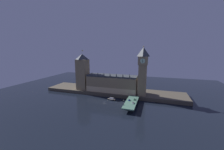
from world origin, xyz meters
name	(u,v)px	position (x,y,z in m)	size (l,w,h in m)	color
ground_plane	(104,101)	(0.00, 0.00, 0.00)	(400.00, 400.00, 0.00)	black
embankment	(113,91)	(0.00, 39.00, 2.54)	(220.00, 42.00, 5.08)	#4C4438
parliament_hall	(112,83)	(0.50, 32.00, 17.87)	(76.86, 23.37, 30.79)	#8E7A56
clock_tower	(143,70)	(46.73, 26.84, 41.46)	(13.09, 13.20, 68.91)	#8E7A56
victoria_tower	(83,72)	(-48.79, 29.89, 33.92)	(17.11, 17.11, 63.39)	#8E7A56
bridge	(131,103)	(37.22, -5.00, 4.32)	(13.81, 46.00, 6.18)	#4C7560
car_northbound_lead	(129,100)	(34.18, -2.53, 6.86)	(1.95, 3.94, 1.45)	navy
car_southbound_lead	(133,103)	(40.26, -10.47, 6.91)	(2.07, 4.59, 1.56)	white
car_southbound_trail	(135,99)	(40.26, 1.62, 6.87)	(2.07, 4.29, 1.47)	#235633
pedestrian_near_rail	(124,104)	(31.15, -18.68, 7.15)	(0.38, 0.38, 1.83)	black
street_lamp_near	(123,102)	(30.75, -19.72, 10.19)	(1.34, 0.60, 6.41)	#2D3333
street_lamp_mid	(137,99)	(43.70, -5.00, 10.18)	(1.34, 0.60, 6.38)	#2D3333
street_lamp_far	(128,94)	(30.75, 9.72, 10.62)	(1.34, 0.60, 7.10)	#2D3333
boat_upstream	(112,99)	(7.61, 7.95, 1.25)	(12.75, 6.19, 3.42)	#28282D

